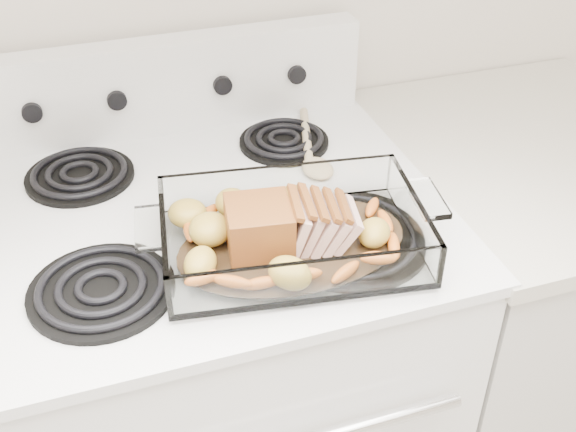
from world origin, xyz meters
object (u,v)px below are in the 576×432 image
object	(u,v)px
electric_range	(221,389)
pork_roast	(280,228)
counter_right	(504,322)
baking_dish	(292,239)

from	to	relation	value
electric_range	pork_roast	size ratio (longest dim) A/B	5.66
electric_range	counter_right	world-z (taller)	electric_range
electric_range	pork_roast	world-z (taller)	electric_range
electric_range	pork_roast	distance (m)	0.54
counter_right	electric_range	bearing A→B (deg)	179.90
counter_right	baking_dish	bearing A→B (deg)	-164.19
electric_range	counter_right	distance (m)	0.67
electric_range	counter_right	xyz separation A→B (m)	(0.66, -0.00, -0.02)
counter_right	pork_roast	bearing A→B (deg)	-164.69
pork_roast	baking_dish	bearing A→B (deg)	-23.57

